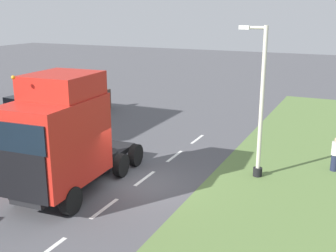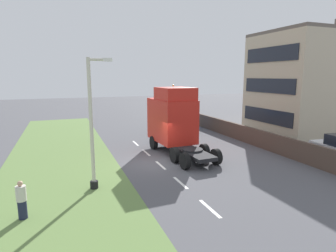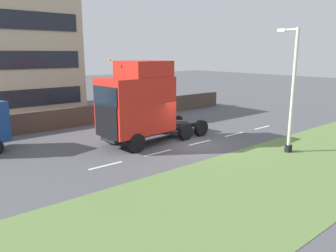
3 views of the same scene
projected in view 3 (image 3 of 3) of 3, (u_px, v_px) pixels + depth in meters
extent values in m
plane|color=#515156|center=(191.00, 145.00, 19.27)|extent=(120.00, 120.00, 0.00)
cube|color=#607F42|center=(284.00, 172.00, 14.77)|extent=(7.00, 44.00, 0.01)
cube|color=white|center=(262.00, 127.00, 23.70)|extent=(0.16, 1.80, 0.00)
cube|color=white|center=(234.00, 134.00, 21.70)|extent=(0.16, 1.80, 0.00)
cube|color=white|center=(200.00, 143.00, 19.70)|extent=(0.16, 1.80, 0.00)
cube|color=white|center=(158.00, 153.00, 17.70)|extent=(0.16, 1.80, 0.00)
cube|color=white|center=(106.00, 165.00, 15.70)|extent=(0.16, 1.80, 0.00)
cube|color=#4C3D33|center=(113.00, 112.00, 25.86)|extent=(0.25, 24.00, 1.41)
cube|color=#C1B293|center=(16.00, 59.00, 29.00)|extent=(10.86, 7.81, 9.53)
cube|color=#1E232D|center=(40.00, 97.00, 25.52)|extent=(0.08, 6.64, 1.33)
cube|color=#1E232D|center=(37.00, 60.00, 24.90)|extent=(0.08, 6.64, 1.33)
cube|color=#1E232D|center=(34.00, 21.00, 24.27)|extent=(0.08, 6.64, 1.33)
cube|color=#665B51|center=(10.00, 0.00, 27.92)|extent=(10.86, 7.81, 0.30)
cube|color=black|center=(158.00, 129.00, 20.18)|extent=(1.77, 7.37, 0.24)
cube|color=red|center=(136.00, 105.00, 18.72)|extent=(2.69, 4.15, 3.16)
cube|color=black|center=(106.00, 122.00, 17.51)|extent=(2.10, 0.18, 1.77)
cube|color=black|center=(105.00, 96.00, 17.20)|extent=(2.22, 0.18, 1.01)
cube|color=red|center=(144.00, 69.00, 18.67)|extent=(2.49, 2.74, 0.90)
sphere|color=orange|center=(110.00, 60.00, 17.84)|extent=(0.14, 0.14, 0.14)
cylinder|color=black|center=(177.00, 123.00, 21.24)|extent=(1.43, 1.43, 0.12)
cylinder|color=black|center=(136.00, 143.00, 17.70)|extent=(0.38, 1.06, 1.04)
cylinder|color=black|center=(113.00, 135.00, 19.32)|extent=(0.38, 1.06, 1.04)
cylinder|color=black|center=(185.00, 132.00, 20.26)|extent=(0.38, 1.06, 1.04)
cylinder|color=black|center=(161.00, 126.00, 21.88)|extent=(0.38, 1.06, 1.04)
cylinder|color=black|center=(201.00, 128.00, 21.23)|extent=(0.38, 1.06, 1.04)
cylinder|color=black|center=(177.00, 123.00, 22.85)|extent=(0.38, 1.06, 1.04)
cube|color=silver|center=(152.00, 102.00, 30.44)|extent=(2.32, 4.76, 1.02)
cube|color=black|center=(153.00, 93.00, 30.31)|extent=(1.82, 2.68, 0.68)
cylinder|color=black|center=(143.00, 110.00, 29.04)|extent=(0.27, 0.66, 0.64)
cylinder|color=black|center=(134.00, 107.00, 30.44)|extent=(0.27, 0.66, 0.64)
cylinder|color=black|center=(170.00, 107.00, 30.64)|extent=(0.27, 0.66, 0.64)
cylinder|color=black|center=(161.00, 105.00, 32.04)|extent=(0.27, 0.66, 0.64)
cylinder|color=black|center=(288.00, 148.00, 17.80)|extent=(0.40, 0.40, 0.40)
cylinder|color=beige|center=(293.00, 92.00, 17.13)|extent=(0.18, 0.18, 6.54)
cylinder|color=beige|center=(290.00, 30.00, 16.77)|extent=(0.90, 0.13, 0.13)
cube|color=silver|center=(282.00, 30.00, 17.11)|extent=(0.44, 0.20, 0.16)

